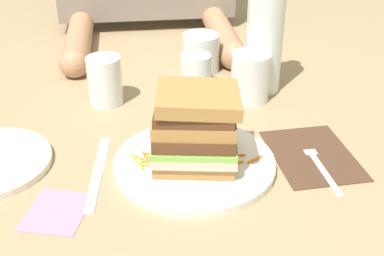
% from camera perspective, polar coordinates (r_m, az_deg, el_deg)
% --- Properties ---
extents(ground_plane, '(3.00, 3.00, 0.00)m').
position_cam_1_polar(ground_plane, '(0.81, -1.15, -3.36)').
color(ground_plane, '#9E8460').
extents(main_plate, '(0.25, 0.25, 0.01)m').
position_cam_1_polar(main_plate, '(0.79, 0.28, -4.00)').
color(main_plate, white).
rests_on(main_plate, ground_plane).
extents(sandwich, '(0.14, 0.14, 0.12)m').
position_cam_1_polar(sandwich, '(0.75, 0.35, 0.04)').
color(sandwich, '#A87A42').
rests_on(sandwich, main_plate).
extents(carrot_shred_0, '(0.03, 0.01, 0.00)m').
position_cam_1_polar(carrot_shred_0, '(0.78, -4.61, -3.62)').
color(carrot_shred_0, orange).
rests_on(carrot_shred_0, main_plate).
extents(carrot_shred_1, '(0.02, 0.00, 0.00)m').
position_cam_1_polar(carrot_shred_1, '(0.80, -4.67, -3.11)').
color(carrot_shred_1, orange).
rests_on(carrot_shred_1, main_plate).
extents(carrot_shred_2, '(0.02, 0.01, 0.00)m').
position_cam_1_polar(carrot_shred_2, '(0.78, -5.41, -4.13)').
color(carrot_shred_2, orange).
rests_on(carrot_shred_2, main_plate).
extents(carrot_shred_3, '(0.02, 0.03, 0.00)m').
position_cam_1_polar(carrot_shred_3, '(0.78, -4.56, -3.81)').
color(carrot_shred_3, orange).
rests_on(carrot_shred_3, main_plate).
extents(carrot_shred_4, '(0.02, 0.02, 0.00)m').
position_cam_1_polar(carrot_shred_4, '(0.79, -6.21, -3.23)').
color(carrot_shred_4, orange).
rests_on(carrot_shred_4, main_plate).
extents(carrot_shred_5, '(0.03, 0.01, 0.00)m').
position_cam_1_polar(carrot_shred_5, '(0.80, -4.26, -2.83)').
color(carrot_shred_5, orange).
rests_on(carrot_shred_5, main_plate).
extents(carrot_shred_6, '(0.01, 0.03, 0.00)m').
position_cam_1_polar(carrot_shred_6, '(0.79, -5.18, -3.28)').
color(carrot_shred_6, orange).
rests_on(carrot_shred_6, main_plate).
extents(carrot_shred_7, '(0.02, 0.02, 0.00)m').
position_cam_1_polar(carrot_shred_7, '(0.78, -4.00, -3.73)').
color(carrot_shred_7, orange).
rests_on(carrot_shred_7, main_plate).
extents(carrot_shred_8, '(0.01, 0.02, 0.00)m').
position_cam_1_polar(carrot_shred_8, '(0.80, -3.98, -3.06)').
color(carrot_shred_8, orange).
rests_on(carrot_shred_8, main_plate).
extents(carrot_shred_9, '(0.02, 0.03, 0.00)m').
position_cam_1_polar(carrot_shred_9, '(0.78, -5.93, -3.99)').
color(carrot_shred_9, orange).
rests_on(carrot_shred_9, main_plate).
extents(carrot_shred_10, '(0.02, 0.00, 0.00)m').
position_cam_1_polar(carrot_shred_10, '(0.80, 5.23, -3.04)').
color(carrot_shred_10, orange).
rests_on(carrot_shred_10, main_plate).
extents(carrot_shred_11, '(0.03, 0.02, 0.00)m').
position_cam_1_polar(carrot_shred_11, '(0.79, 7.09, -3.48)').
color(carrot_shred_11, orange).
rests_on(carrot_shred_11, main_plate).
extents(carrot_shred_12, '(0.02, 0.02, 0.00)m').
position_cam_1_polar(carrot_shred_12, '(0.78, 4.39, -3.70)').
color(carrot_shred_12, orange).
rests_on(carrot_shred_12, main_plate).
extents(carrot_shred_13, '(0.02, 0.03, 0.00)m').
position_cam_1_polar(carrot_shred_13, '(0.79, 4.15, -3.43)').
color(carrot_shred_13, orange).
rests_on(carrot_shred_13, main_plate).
extents(carrot_shred_14, '(0.02, 0.01, 0.00)m').
position_cam_1_polar(carrot_shred_14, '(0.78, 5.08, -3.75)').
color(carrot_shred_14, orange).
rests_on(carrot_shred_14, main_plate).
extents(napkin_dark, '(0.13, 0.18, 0.00)m').
position_cam_1_polar(napkin_dark, '(0.84, 13.30, -2.91)').
color(napkin_dark, '#4C3323').
rests_on(napkin_dark, ground_plane).
extents(fork, '(0.02, 0.17, 0.00)m').
position_cam_1_polar(fork, '(0.82, 13.89, -3.55)').
color(fork, silver).
rests_on(fork, napkin_dark).
extents(knife, '(0.03, 0.20, 0.00)m').
position_cam_1_polar(knife, '(0.79, -10.54, -5.05)').
color(knife, silver).
rests_on(knife, ground_plane).
extents(juice_glass, '(0.07, 0.07, 0.09)m').
position_cam_1_polar(juice_glass, '(0.98, 6.52, 5.49)').
color(juice_glass, white).
rests_on(juice_glass, ground_plane).
extents(water_bottle, '(0.07, 0.07, 0.29)m').
position_cam_1_polar(water_bottle, '(1.00, 8.21, 11.15)').
color(water_bottle, silver).
rests_on(water_bottle, ground_plane).
extents(empty_tumbler_0, '(0.06, 0.06, 0.07)m').
position_cam_1_polar(empty_tumbler_0, '(1.03, 0.40, 6.31)').
color(empty_tumbler_0, silver).
rests_on(empty_tumbler_0, ground_plane).
extents(empty_tumbler_1, '(0.08, 0.08, 0.08)m').
position_cam_1_polar(empty_tumbler_1, '(1.11, 1.00, 8.43)').
color(empty_tumbler_1, silver).
rests_on(empty_tumbler_1, ground_plane).
extents(empty_tumbler_2, '(0.06, 0.06, 0.09)m').
position_cam_1_polar(empty_tumbler_2, '(0.98, -9.72, 5.26)').
color(empty_tumbler_2, silver).
rests_on(empty_tumbler_2, ground_plane).
extents(napkin_pink, '(0.10, 0.11, 0.00)m').
position_cam_1_polar(napkin_pink, '(0.73, -14.88, -8.98)').
color(napkin_pink, pink).
rests_on(napkin_pink, ground_plane).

